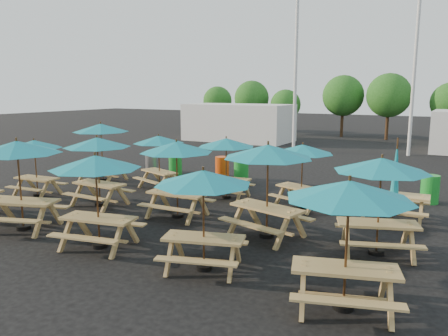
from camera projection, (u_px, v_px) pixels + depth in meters
The scene contains 28 objects.
ground at pixel (202, 207), 14.53m from camera, with size 120.00×120.00×0.00m, color black.
picnic_unit_1 at pixel (34, 147), 15.77m from camera, with size 2.14×2.14×2.09m.
picnic_unit_2 at pixel (101, 131), 18.46m from camera, with size 2.43×2.43×2.48m.
picnic_unit_3 at pixel (17, 152), 11.85m from camera, with size 3.00×3.00×2.52m.
picnic_unit_4 at pixel (97, 146), 14.42m from camera, with size 2.22×2.22×2.34m.
picnic_unit_5 at pixel (159, 142), 17.00m from camera, with size 2.52×2.52×2.12m.
picnic_unit_6 at pixel (96, 167), 10.48m from camera, with size 2.58×2.58×2.33m.
picnic_unit_7 at pixel (176, 151), 13.06m from camera, with size 2.30×2.30×2.35m.
picnic_unit_8 at pixel (226, 146), 15.48m from camera, with size 2.22×2.22×2.19m.
picnic_unit_9 at pixel (203, 183), 9.17m from camera, with size 2.60×2.60×2.22m.
picnic_unit_10 at pixel (268, 156), 11.23m from camera, with size 2.82×2.82×2.50m.
picnic_unit_11 at pixel (303, 152), 14.15m from camera, with size 2.52×2.52×2.14m.
picnic_unit_12 at pixel (349, 197), 7.43m from camera, with size 2.79×2.79×2.36m.
picnic_unit_13 at pixel (381, 170), 10.04m from camera, with size 2.81×2.81×2.34m.
picnic_unit_14 at pixel (394, 188), 12.82m from camera, with size 2.04×1.80×2.50m.
waste_bin_0 at pixel (152, 161), 20.92m from camera, with size 0.61×0.61×0.98m, color gray.
waste_bin_1 at pixel (175, 164), 20.14m from camera, with size 0.61×0.61×0.98m, color #1B952B.
waste_bin_2 at pixel (222, 168), 19.18m from camera, with size 0.61×0.61×0.98m, color #D8460C.
waste_bin_3 at pixel (241, 172), 18.26m from camera, with size 0.61×0.61×0.98m, color #1B952B.
waste_bin_4 at pixel (430, 189), 15.01m from camera, with size 0.61×0.61×0.98m, color #1B952B.
mast_0 at pixel (296, 54), 26.46m from camera, with size 0.20×0.20×12.00m, color silver.
mast_1 at pixel (416, 52), 25.04m from camera, with size 0.20×0.20×12.00m, color silver.
event_tent_0 at pixel (238, 123), 33.60m from camera, with size 8.00×4.00×2.80m, color silver.
tree_0 at pixel (218, 101), 42.49m from camera, with size 2.80×2.80×4.24m.
tree_1 at pixel (252, 98), 39.19m from camera, with size 3.11×3.11×4.72m.
tree_2 at pixel (285, 105), 37.45m from camera, with size 2.59×2.59×3.93m.
tree_3 at pixel (343, 96), 35.99m from camera, with size 3.36×3.36×5.09m.
tree_4 at pixel (389, 95), 33.83m from camera, with size 3.41×3.41×5.17m.
Camera 1 is at (7.54, -11.91, 3.84)m, focal length 35.00 mm.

